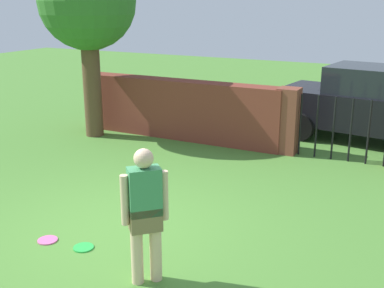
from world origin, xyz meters
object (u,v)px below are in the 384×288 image
at_px(tree, 87,5).
at_px(person, 145,210).
at_px(frisbee_pink, 48,240).
at_px(frisbee_green, 83,247).
at_px(car, 373,105).

height_order(tree, person, tree).
xyz_separation_m(tree, person, (4.50, -4.82, -2.15)).
relative_size(person, frisbee_pink, 6.00).
xyz_separation_m(person, frisbee_pink, (-1.73, 0.21, -0.89)).
height_order(frisbee_green, frisbee_pink, same).
bearing_deg(frisbee_pink, person, -7.01).
relative_size(person, frisbee_green, 6.00).
distance_m(tree, frisbee_pink, 6.17).
relative_size(person, car, 0.37).
height_order(person, car, car).
distance_m(frisbee_green, frisbee_pink, 0.57).
bearing_deg(frisbee_green, tree, 126.25).
xyz_separation_m(person, frisbee_green, (-1.16, 0.27, -0.89)).
relative_size(tree, frisbee_pink, 15.61).
bearing_deg(frisbee_pink, frisbee_green, 6.12).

